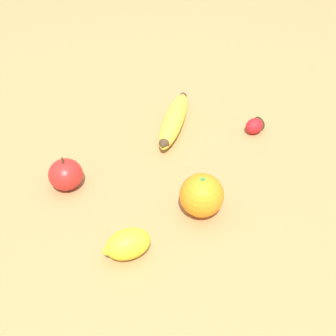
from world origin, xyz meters
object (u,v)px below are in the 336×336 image
object	(u,v)px
strawberry	(255,125)
banana	(173,121)
apple	(66,174)
lemon	(128,244)
orange	(202,195)

from	to	relation	value
strawberry	banana	bearing A→B (deg)	138.47
apple	strawberry	bearing A→B (deg)	-40.23
banana	strawberry	world-z (taller)	banana
apple	lemon	bearing A→B (deg)	-115.25
orange	lemon	bearing A→B (deg)	153.96
apple	lemon	world-z (taller)	apple
orange	apple	distance (m)	0.27
strawberry	orange	bearing A→B (deg)	-157.41
banana	lemon	xyz separation A→B (m)	(-0.35, -0.08, 0.01)
apple	orange	bearing A→B (deg)	-77.85
banana	lemon	world-z (taller)	lemon
banana	strawberry	xyz separation A→B (m)	(0.07, -0.17, -0.00)
banana	strawberry	bearing A→B (deg)	100.25
banana	lemon	distance (m)	0.36
orange	lemon	size ratio (longest dim) A/B	0.87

